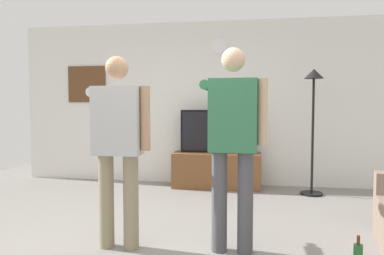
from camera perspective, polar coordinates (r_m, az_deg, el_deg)
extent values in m
plane|color=gray|center=(3.55, -4.55, -18.39)|extent=(8.40, 8.40, 0.00)
cube|color=silver|center=(6.20, 2.03, 3.77)|extent=(6.40, 0.10, 2.70)
cube|color=brown|center=(5.92, 3.83, -6.64)|extent=(1.39, 0.44, 0.56)
sphere|color=black|center=(5.68, 3.60, -6.79)|extent=(0.04, 0.04, 0.04)
cube|color=black|center=(5.89, 3.91, -0.60)|extent=(1.18, 0.06, 0.68)
cube|color=black|center=(5.85, 3.87, -0.62)|extent=(1.12, 0.01, 0.62)
cylinder|color=white|center=(6.19, 4.18, 12.49)|extent=(0.24, 0.03, 0.24)
cube|color=brown|center=(6.75, -15.95, 6.46)|extent=(0.69, 0.04, 0.63)
cylinder|color=black|center=(5.79, 18.03, -9.71)|extent=(0.32, 0.32, 0.03)
cylinder|color=black|center=(5.66, 18.19, -1.27)|extent=(0.04, 0.04, 1.68)
cone|color=black|center=(5.66, 18.37, 7.92)|extent=(0.28, 0.28, 0.14)
cylinder|color=gray|center=(3.57, -13.14, -11.02)|extent=(0.14, 0.14, 0.87)
cylinder|color=gray|center=(3.49, -9.44, -11.32)|extent=(0.14, 0.14, 0.87)
cube|color=#B7B7B7|center=(3.41, -11.47, 1.05)|extent=(0.43, 0.22, 0.62)
sphere|color=tan|center=(3.43, -11.57, 9.04)|extent=(0.21, 0.21, 0.21)
cylinder|color=#B7B7B7|center=(3.78, -13.67, 5.23)|extent=(0.09, 0.58, 0.09)
cube|color=white|center=(4.08, -11.89, 5.13)|extent=(0.04, 0.12, 0.04)
cylinder|color=tan|center=(3.33, -7.25, 1.41)|extent=(0.09, 0.09, 0.58)
cylinder|color=#4C4C51|center=(3.39, 4.26, -11.36)|extent=(0.14, 0.14, 0.91)
cylinder|color=#4C4C51|center=(3.38, 8.26, -11.44)|extent=(0.14, 0.14, 0.91)
cube|color=#33724C|center=(3.27, 6.35, 1.89)|extent=(0.42, 0.22, 0.64)
sphere|color=tan|center=(3.29, 6.41, 10.41)|extent=(0.21, 0.21, 0.21)
cylinder|color=#33724C|center=(3.58, 2.52, 6.41)|extent=(0.09, 0.58, 0.09)
cube|color=white|center=(3.90, 3.09, 6.18)|extent=(0.04, 0.12, 0.04)
cylinder|color=tan|center=(3.26, 10.85, 2.41)|extent=(0.09, 0.09, 0.58)
cylinder|color=#4C2814|center=(3.14, 24.39, -15.60)|extent=(0.02, 0.02, 0.07)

